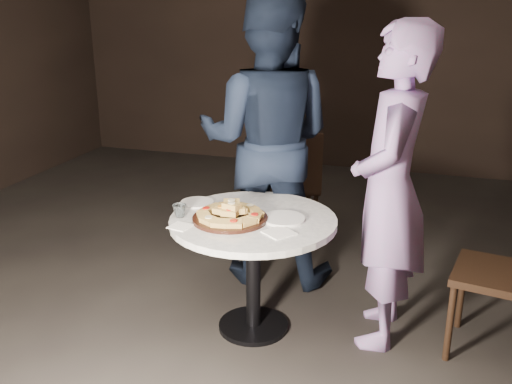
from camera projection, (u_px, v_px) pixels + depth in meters
The scene contains 12 objects.
floor at pixel (228, 327), 3.27m from camera, with size 7.00×7.00×0.00m, color black.
table at pixel (253, 239), 3.08m from camera, with size 1.01×1.01×0.67m.
serving_board at pixel (230, 218), 3.01m from camera, with size 0.40×0.40×0.02m, color black.
focaccia_pile at pixel (231, 212), 3.00m from camera, with size 0.35×0.35×0.10m.
plate_left at pixel (197, 202), 3.26m from camera, with size 0.19×0.19×0.01m, color white.
plate_right at pixel (283, 218), 3.02m from camera, with size 0.23×0.23×0.01m, color white.
water_glass at pixel (180, 211), 3.05m from camera, with size 0.08×0.08×0.07m, color silver.
napkin_near at pixel (180, 226), 2.92m from camera, with size 0.10×0.10×0.01m, color white.
napkin_far at pixel (279, 233), 2.84m from camera, with size 0.13×0.13×0.01m, color white.
chair_far at pixel (291, 180), 4.22m from camera, with size 0.54×0.55×0.89m.
diner_navy at pixel (267, 141), 3.61m from camera, with size 0.90×0.70×1.86m, color black.
diner_teal at pixel (390, 190), 2.93m from camera, with size 0.62×0.41×1.70m, color #866CA9.
Camera 1 is at (1.01, -2.67, 1.78)m, focal length 40.00 mm.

